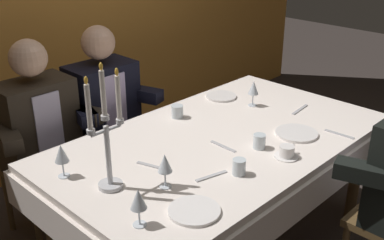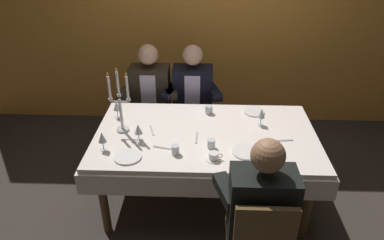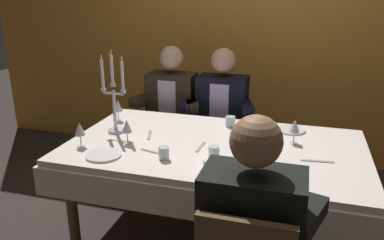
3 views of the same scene
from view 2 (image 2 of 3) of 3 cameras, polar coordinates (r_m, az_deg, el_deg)
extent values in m
plane|color=#362E2A|center=(3.50, 1.99, -12.49)|extent=(12.00, 12.00, 0.00)
cube|color=orange|center=(4.38, 2.47, 16.38)|extent=(6.00, 0.12, 2.70)
cube|color=white|center=(3.07, 2.22, -2.45)|extent=(1.90, 1.10, 0.04)
cube|color=white|center=(3.13, 2.18, -4.16)|extent=(1.94, 1.14, 0.18)
cylinder|color=brown|center=(3.06, -14.07, -12.26)|extent=(0.07, 0.07, 0.70)
cylinder|color=brown|center=(3.07, 18.14, -12.80)|extent=(0.07, 0.07, 0.70)
cylinder|color=brown|center=(3.72, -10.79, -3.48)|extent=(0.07, 0.07, 0.70)
cylinder|color=brown|center=(3.73, 15.02, -3.95)|extent=(0.07, 0.07, 0.70)
cylinder|color=silver|center=(3.15, -11.08, -1.48)|extent=(0.11, 0.11, 0.02)
cylinder|color=silver|center=(3.08, -11.34, 0.92)|extent=(0.02, 0.02, 0.28)
cylinder|color=silver|center=(3.00, -11.68, 3.94)|extent=(0.04, 0.04, 0.02)
cylinder|color=white|center=(2.95, -11.88, 5.82)|extent=(0.02, 0.02, 0.20)
ellipsoid|color=yellow|center=(2.91, -12.12, 7.89)|extent=(0.02, 0.02, 0.03)
cylinder|color=silver|center=(3.01, -10.87, 2.91)|extent=(0.07, 0.01, 0.01)
cylinder|color=silver|center=(3.00, -10.20, 3.25)|extent=(0.04, 0.04, 0.02)
cylinder|color=white|center=(2.95, -10.39, 5.12)|extent=(0.02, 0.02, 0.20)
ellipsoid|color=yellow|center=(2.91, -10.59, 7.17)|extent=(0.02, 0.02, 0.03)
cylinder|color=silver|center=(3.03, -12.25, 2.92)|extent=(0.07, 0.01, 0.01)
cylinder|color=silver|center=(3.03, -12.98, 3.26)|extent=(0.04, 0.04, 0.02)
cylinder|color=white|center=(2.99, -13.21, 5.11)|extent=(0.02, 0.02, 0.20)
ellipsoid|color=yellow|center=(2.94, -13.46, 7.14)|extent=(0.02, 0.02, 0.03)
cylinder|color=white|center=(2.80, -10.31, -5.83)|extent=(0.22, 0.22, 0.01)
cylinder|color=white|center=(2.85, 8.71, -5.02)|extent=(0.23, 0.23, 0.01)
cylinder|color=white|center=(3.43, 9.95, 1.33)|extent=(0.20, 0.20, 0.01)
cylinder|color=silver|center=(2.98, -8.49, -3.40)|extent=(0.06, 0.06, 0.00)
cylinder|color=silver|center=(2.96, -8.54, -2.76)|extent=(0.01, 0.01, 0.07)
cone|color=silver|center=(2.91, -8.66, -1.43)|extent=(0.07, 0.07, 0.08)
cylinder|color=maroon|center=(2.93, -8.62, -1.84)|extent=(0.04, 0.04, 0.03)
cylinder|color=silver|center=(3.23, 10.92, -0.76)|extent=(0.06, 0.06, 0.00)
cylinder|color=silver|center=(3.21, 10.98, -0.15)|extent=(0.01, 0.01, 0.07)
cone|color=silver|center=(3.18, 11.12, 1.11)|extent=(0.07, 0.07, 0.08)
cylinder|color=maroon|center=(3.19, 11.08, 0.72)|extent=(0.04, 0.04, 0.03)
cylinder|color=silver|center=(2.93, -14.00, -4.66)|extent=(0.06, 0.06, 0.00)
cylinder|color=silver|center=(2.91, -14.09, -4.02)|extent=(0.01, 0.01, 0.07)
cone|color=silver|center=(2.86, -14.28, -2.68)|extent=(0.07, 0.07, 0.08)
cylinder|color=#E0D172|center=(2.88, -14.22, -3.09)|extent=(0.04, 0.04, 0.03)
cylinder|color=silver|center=(3.37, -11.83, 0.46)|extent=(0.06, 0.06, 0.00)
cylinder|color=silver|center=(3.35, -11.90, 1.05)|extent=(0.01, 0.01, 0.07)
cone|color=silver|center=(3.32, -12.04, 2.27)|extent=(0.07, 0.07, 0.08)
cylinder|color=#E0D172|center=(3.33, -11.99, 1.89)|extent=(0.04, 0.04, 0.03)
cylinder|color=silver|center=(2.85, 3.13, -3.86)|extent=(0.06, 0.06, 0.08)
cylinder|color=silver|center=(2.78, -2.69, -4.79)|extent=(0.06, 0.06, 0.08)
cylinder|color=silver|center=(3.36, 2.72, 1.70)|extent=(0.07, 0.07, 0.08)
cylinder|color=white|center=(2.74, 3.48, -6.30)|extent=(0.12, 0.12, 0.01)
cylinder|color=white|center=(2.72, 3.50, -5.77)|extent=(0.08, 0.08, 0.05)
torus|color=white|center=(2.72, 4.55, -5.74)|extent=(0.04, 0.01, 0.04)
cube|color=#B7B7BC|center=(3.11, -6.51, -1.64)|extent=(0.07, 0.17, 0.01)
cube|color=#B7B7BC|center=(2.87, -4.68, -4.46)|extent=(0.17, 0.06, 0.01)
cube|color=#B7B7BC|center=(3.05, 14.29, -3.20)|extent=(0.19, 0.04, 0.01)
cube|color=#B7B7BC|center=(2.73, 12.45, -7.13)|extent=(0.03, 0.17, 0.01)
cube|color=#B7B7BC|center=(2.99, 0.75, -2.88)|extent=(0.02, 0.17, 0.01)
cylinder|color=brown|center=(4.01, -9.20, -3.09)|extent=(0.04, 0.04, 0.42)
cylinder|color=brown|center=(3.95, -4.07, -3.22)|extent=(0.04, 0.04, 0.42)
cylinder|color=brown|center=(4.31, -8.36, -0.51)|extent=(0.04, 0.04, 0.42)
cylinder|color=brown|center=(4.26, -3.59, -0.60)|extent=(0.04, 0.04, 0.42)
cube|color=brown|center=(4.01, -6.49, 1.00)|extent=(0.42, 0.42, 0.04)
cube|color=brown|center=(4.08, -6.31, 5.24)|extent=(0.38, 0.04, 0.44)
cube|color=black|center=(3.88, -6.73, 4.76)|extent=(0.42, 0.26, 0.54)
cube|color=#B8AFCB|center=(3.75, -7.04, 4.31)|extent=(0.16, 0.01, 0.40)
sphere|color=#DCAB8B|center=(3.73, -7.09, 10.41)|extent=(0.21, 0.21, 0.21)
cube|color=black|center=(3.82, -10.25, 4.68)|extent=(0.19, 0.34, 0.08)
cube|color=black|center=(3.75, -3.64, 4.64)|extent=(0.19, 0.34, 0.08)
cylinder|color=brown|center=(3.94, -2.60, -3.26)|extent=(0.04, 0.04, 0.42)
cylinder|color=brown|center=(3.93, 2.64, -3.36)|extent=(0.04, 0.04, 0.42)
cylinder|color=brown|center=(4.25, -2.23, -0.63)|extent=(0.04, 0.04, 0.42)
cylinder|color=brown|center=(4.24, 2.63, -0.72)|extent=(0.04, 0.04, 0.42)
cube|color=brown|center=(3.97, 0.12, 0.88)|extent=(0.42, 0.42, 0.04)
cube|color=brown|center=(4.03, 0.22, 5.17)|extent=(0.38, 0.04, 0.44)
cube|color=black|center=(3.84, 0.12, 4.68)|extent=(0.42, 0.26, 0.54)
cube|color=#BEACD7|center=(3.71, 0.05, 4.23)|extent=(0.16, 0.01, 0.40)
sphere|color=#DAA787|center=(3.69, 0.13, 10.40)|extent=(0.21, 0.21, 0.21)
cube|color=black|center=(3.75, -3.31, 4.64)|extent=(0.19, 0.34, 0.08)
cube|color=black|center=(3.73, 3.45, 4.53)|extent=(0.19, 0.34, 0.08)
cube|color=brown|center=(2.60, 10.46, -18.29)|extent=(0.42, 0.42, 0.04)
cube|color=brown|center=(2.30, 11.62, -17.75)|extent=(0.38, 0.04, 0.44)
cube|color=black|center=(2.39, 11.10, -13.60)|extent=(0.42, 0.26, 0.54)
cube|color=#9392AB|center=(2.47, 10.75, -10.96)|extent=(0.16, 0.01, 0.40)
sphere|color=#9E6E4D|center=(2.14, 12.13, -5.64)|extent=(0.21, 0.21, 0.21)
cube|color=black|center=(2.48, 15.99, -11.21)|extent=(0.19, 0.34, 0.08)
cube|color=black|center=(2.41, 5.61, -11.33)|extent=(0.19, 0.34, 0.08)
camera|label=1|loc=(2.12, -53.69, 4.44)|focal=44.18mm
camera|label=3|loc=(0.91, 43.28, -27.75)|focal=36.12mm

